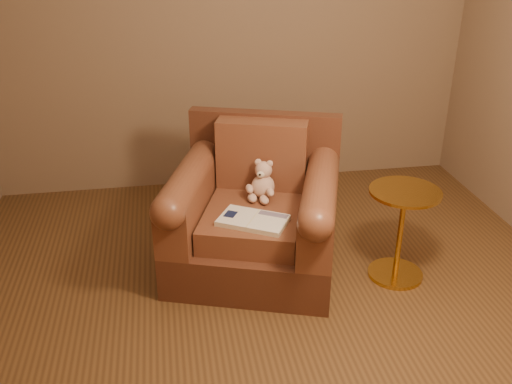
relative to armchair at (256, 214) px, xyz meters
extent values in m
plane|color=brown|center=(0.03, -0.62, -0.37)|extent=(4.00, 4.00, 0.00)
cube|color=#80664F|center=(0.03, 1.38, 0.98)|extent=(4.00, 0.02, 2.70)
cube|color=#512A1B|center=(-0.01, -0.04, -0.22)|extent=(1.32, 1.29, 0.30)
cube|color=#512A1B|center=(0.13, 0.38, 0.26)|extent=(1.03, 0.44, 0.65)
cube|color=brown|center=(-0.03, -0.09, 0.01)|extent=(0.82, 0.90, 0.16)
cube|color=brown|center=(0.08, 0.25, 0.32)|extent=(0.63, 0.36, 0.47)
cube|color=brown|center=(-0.43, 0.04, 0.10)|extent=(0.49, 0.92, 0.34)
cube|color=brown|center=(0.37, -0.23, 0.10)|extent=(0.49, 0.92, 0.34)
cylinder|color=brown|center=(-0.43, 0.04, 0.27)|extent=(0.49, 0.92, 0.21)
cylinder|color=brown|center=(0.37, -0.23, 0.27)|extent=(0.49, 0.92, 0.21)
ellipsoid|color=beige|center=(0.06, 0.09, 0.16)|extent=(0.16, 0.14, 0.16)
sphere|color=beige|center=(0.07, 0.09, 0.28)|extent=(0.11, 0.11, 0.11)
ellipsoid|color=beige|center=(0.04, 0.12, 0.33)|extent=(0.05, 0.03, 0.05)
ellipsoid|color=beige|center=(0.11, 0.08, 0.33)|extent=(0.05, 0.03, 0.05)
ellipsoid|color=beige|center=(0.04, 0.05, 0.27)|extent=(0.05, 0.04, 0.05)
sphere|color=black|center=(0.03, 0.03, 0.27)|extent=(0.02, 0.02, 0.02)
ellipsoid|color=beige|center=(-0.03, 0.06, 0.16)|extent=(0.05, 0.10, 0.05)
ellipsoid|color=beige|center=(0.09, -0.01, 0.16)|extent=(0.05, 0.10, 0.05)
ellipsoid|color=beige|center=(-0.02, 0.02, 0.11)|extent=(0.06, 0.10, 0.05)
ellipsoid|color=beige|center=(0.05, -0.02, 0.11)|extent=(0.06, 0.10, 0.05)
cube|color=beige|center=(-0.06, -0.26, 0.10)|extent=(0.48, 0.42, 0.03)
cube|color=white|center=(-0.15, -0.21, 0.12)|extent=(0.30, 0.31, 0.00)
cube|color=white|center=(0.03, -0.32, 0.12)|extent=(0.30, 0.31, 0.00)
cube|color=beige|center=(-0.06, -0.26, 0.12)|extent=(0.13, 0.22, 0.00)
cube|color=#0F1638|center=(-0.19, -0.19, 0.12)|extent=(0.10, 0.11, 0.00)
cube|color=slate|center=(0.07, -0.24, 0.12)|extent=(0.19, 0.14, 0.00)
cylinder|color=gold|center=(0.89, -0.33, -0.35)|extent=(0.36, 0.36, 0.03)
cylinder|color=gold|center=(0.89, -0.33, -0.05)|extent=(0.04, 0.04, 0.58)
cylinder|color=gold|center=(0.89, -0.33, 0.25)|extent=(0.45, 0.45, 0.02)
cylinder|color=gold|center=(0.89, -0.33, 0.24)|extent=(0.04, 0.04, 0.02)
camera|label=1|loc=(-0.56, -3.30, 1.79)|focal=40.00mm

